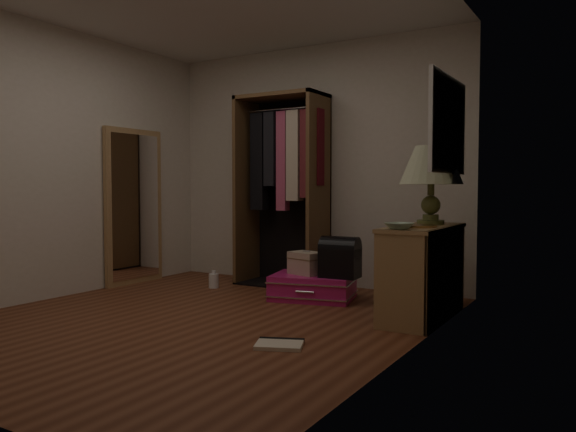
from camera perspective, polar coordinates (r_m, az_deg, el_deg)
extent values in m
plane|color=#5E2E1B|center=(4.63, -9.40, -10.37)|extent=(4.00, 4.00, 0.00)
cube|color=beige|center=(6.17, 2.59, 5.14)|extent=(3.50, 0.02, 2.60)
cube|color=beige|center=(3.64, 12.18, 6.63)|extent=(0.02, 4.00, 2.60)
cube|color=beige|center=(5.79, -22.92, 5.06)|extent=(0.02, 4.00, 2.60)
cube|color=white|center=(4.62, 15.97, 8.89)|extent=(0.03, 0.96, 0.76)
cube|color=black|center=(4.62, 15.95, 8.89)|extent=(0.03, 0.90, 0.70)
cube|color=silver|center=(4.60, 15.69, 5.03)|extent=(0.01, 0.88, 0.02)
cube|color=silver|center=(4.60, 15.71, 6.00)|extent=(0.01, 0.88, 0.02)
cube|color=silver|center=(4.61, 15.72, 6.97)|extent=(0.01, 0.88, 0.02)
cube|color=silver|center=(4.62, 15.73, 7.93)|extent=(0.01, 0.88, 0.02)
cube|color=silver|center=(4.62, 15.75, 8.89)|extent=(0.01, 0.88, 0.02)
cube|color=silver|center=(4.63, 15.76, 9.84)|extent=(0.01, 0.88, 0.02)
cube|color=silver|center=(4.64, 15.77, 10.80)|extent=(0.01, 0.88, 0.02)
cube|color=silver|center=(4.65, 15.79, 11.75)|extent=(0.01, 0.88, 0.02)
cube|color=silver|center=(4.67, 15.80, 12.69)|extent=(0.01, 0.88, 0.02)
cube|color=#9A754A|center=(4.19, 11.33, -6.55)|extent=(0.40, 0.03, 0.75)
cube|color=#9A754A|center=(5.20, 15.26, -4.75)|extent=(0.40, 0.03, 0.75)
cube|color=#9A754A|center=(4.75, 13.46, -9.32)|extent=(0.40, 1.04, 0.03)
cube|color=#9A754A|center=(4.67, 13.54, -3.19)|extent=(0.40, 1.04, 0.03)
cube|color=#9A754A|center=(4.66, 13.56, -1.17)|extent=(0.42, 1.12, 0.03)
cube|color=brown|center=(4.64, 15.76, -5.68)|extent=(0.02, 1.10, 0.75)
cube|color=#9A754A|center=(4.98, 14.56, -1.96)|extent=(0.36, 0.38, 0.13)
cube|color=gray|center=(4.32, 10.52, -8.62)|extent=(0.17, 0.05, 0.25)
cube|color=#4C3833|center=(4.38, 10.84, -8.63)|extent=(0.17, 0.05, 0.23)
cube|color=#B7AD99|center=(4.41, 11.14, -8.12)|extent=(0.19, 0.04, 0.29)
cube|color=brown|center=(4.46, 11.13, -8.20)|extent=(0.15, 0.03, 0.26)
cube|color=#3F4C59|center=(4.50, 11.69, -8.10)|extent=(0.21, 0.05, 0.26)
cube|color=gray|center=(4.57, 11.69, -7.95)|extent=(0.17, 0.05, 0.26)
cube|color=#59594C|center=(4.62, 11.85, -7.89)|extent=(0.16, 0.04, 0.25)
cube|color=#B2724C|center=(4.67, 12.05, -7.83)|extent=(0.16, 0.04, 0.24)
cube|color=beige|center=(4.71, 12.34, -7.58)|extent=(0.17, 0.05, 0.26)
cube|color=#332D38|center=(4.75, 12.77, -7.52)|extent=(0.21, 0.03, 0.26)
cube|color=gray|center=(4.80, 12.87, -7.13)|extent=(0.19, 0.05, 0.31)
cube|color=#4C3833|center=(4.85, 12.96, -7.43)|extent=(0.18, 0.03, 0.24)
cube|color=#B7AD99|center=(4.90, 13.11, -7.22)|extent=(0.17, 0.05, 0.26)
cube|color=brown|center=(4.95, 13.32, -7.22)|extent=(0.18, 0.04, 0.24)
cube|color=#3F4C59|center=(4.99, 13.40, -6.97)|extent=(0.16, 0.03, 0.27)
cube|color=gray|center=(5.04, 13.49, -7.13)|extent=(0.15, 0.05, 0.23)
cube|color=#59594C|center=(5.07, 13.93, -6.76)|extent=(0.20, 0.03, 0.28)
cube|color=#B2724C|center=(5.11, 14.01, -6.63)|extent=(0.20, 0.03, 0.29)
cube|color=beige|center=(5.15, 14.20, -6.57)|extent=(0.20, 0.04, 0.29)
cube|color=brown|center=(6.31, -4.19, 2.59)|extent=(0.04, 0.50, 2.05)
cube|color=brown|center=(5.84, 3.16, 2.57)|extent=(0.04, 0.50, 2.05)
cube|color=brown|center=(6.14, -0.66, 12.00)|extent=(0.95, 0.50, 0.04)
cube|color=black|center=(6.27, 0.46, 2.60)|extent=(0.95, 0.02, 2.05)
cube|color=black|center=(6.16, -0.65, -6.90)|extent=(0.95, 0.50, 0.02)
cylinder|color=silver|center=(6.12, -0.66, 10.80)|extent=(0.87, 0.02, 0.02)
cube|color=black|center=(6.20, -2.94, 5.53)|extent=(0.16, 0.13, 1.05)
cube|color=black|center=(6.12, -1.66, 6.78)|extent=(0.13, 0.14, 0.80)
cube|color=#BF4C72|center=(6.04, -0.53, 5.59)|extent=(0.11, 0.10, 1.06)
cube|color=beige|center=(5.97, 0.69, 6.13)|extent=(0.14, 0.13, 0.95)
cube|color=maroon|center=(5.90, 1.92, 6.34)|extent=(0.11, 0.11, 0.92)
cube|color=#590F19|center=(5.84, 2.99, 6.99)|extent=(0.10, 0.13, 0.79)
cube|color=#A67F50|center=(6.40, -15.38, 0.93)|extent=(0.05, 0.80, 1.70)
cube|color=white|center=(6.38, -15.20, 0.93)|extent=(0.01, 0.68, 1.58)
cube|color=#C4176B|center=(5.37, 2.53, -7.20)|extent=(0.85, 0.69, 0.23)
cube|color=silver|center=(5.38, 2.53, -7.87)|extent=(0.88, 0.72, 0.01)
cube|color=silver|center=(5.36, 2.54, -6.52)|extent=(0.88, 0.72, 0.01)
cylinder|color=silver|center=(5.11, 1.73, -7.73)|extent=(0.17, 0.06, 0.02)
cube|color=tan|center=(5.35, 1.86, -4.80)|extent=(0.36, 0.29, 0.21)
cube|color=brown|center=(5.35, 1.86, -4.33)|extent=(0.37, 0.30, 0.01)
cylinder|color=silver|center=(5.34, 1.86, -3.57)|extent=(0.09, 0.04, 0.01)
cube|color=black|center=(5.18, 5.29, -4.78)|extent=(0.36, 0.25, 0.27)
cylinder|color=black|center=(5.16, 5.30, -3.31)|extent=(0.36, 0.25, 0.23)
cylinder|color=#4A5228|center=(4.85, 14.28, -0.62)|extent=(0.25, 0.25, 0.04)
cylinder|color=#4A5228|center=(4.85, 14.28, -0.12)|extent=(0.15, 0.15, 0.05)
sphere|color=#4A5228|center=(4.84, 14.30, 1.10)|extent=(0.18, 0.18, 0.16)
cylinder|color=#4A5228|center=(4.84, 14.32, 2.59)|extent=(0.06, 0.06, 0.09)
cone|color=beige|center=(4.84, 14.35, 5.03)|extent=(0.58, 0.58, 0.32)
cone|color=beige|center=(4.84, 14.35, 5.03)|extent=(0.52, 0.52, 0.30)
cylinder|color=olive|center=(4.52, 13.03, -0.99)|extent=(0.38, 0.38, 0.02)
imported|color=#A3C4A9|center=(4.26, 11.22, -0.99)|extent=(0.26, 0.26, 0.05)
cylinder|color=white|center=(6.01, -7.56, -6.54)|extent=(0.11, 0.11, 0.15)
cylinder|color=white|center=(6.00, -7.56, -5.67)|extent=(0.05, 0.05, 0.04)
cube|color=beige|center=(3.84, -0.87, -12.91)|extent=(0.38, 0.35, 0.03)
cube|color=black|center=(3.94, -0.63, -12.50)|extent=(0.30, 0.16, 0.03)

